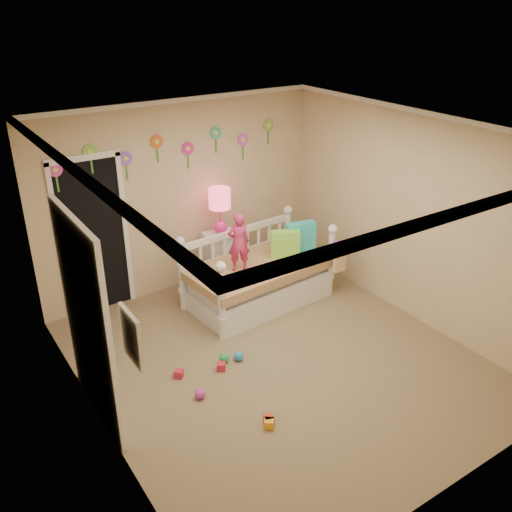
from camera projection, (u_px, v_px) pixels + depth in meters
floor at (278, 360)px, 6.32m from camera, size 4.00×4.50×0.01m
ceiling at (283, 132)px, 5.20m from camera, size 4.00×4.50×0.01m
back_wall at (182, 197)px, 7.45m from camera, size 4.00×0.01×2.60m
left_wall at (90, 313)px, 4.76m from camera, size 0.01×4.50×2.60m
right_wall at (414, 218)px, 6.76m from camera, size 0.01×4.50×2.60m
crown_molding at (283, 135)px, 5.21m from camera, size 4.00×4.50×0.06m
daybed at (258, 267)px, 7.31m from camera, size 1.97×1.16×1.03m
pillow_turquoise at (300, 237)px, 7.54m from camera, size 0.43×0.22×0.41m
pillow_lime at (285, 244)px, 7.39m from camera, size 0.40×0.31×0.36m
child at (239, 242)px, 6.94m from camera, size 0.33×0.27×0.77m
nightstand at (221, 259)px, 7.84m from camera, size 0.50×0.40×0.77m
table_lamp at (220, 204)px, 7.49m from camera, size 0.30×0.30×0.65m
closet_doorway at (93, 236)px, 6.93m from camera, size 0.90×0.04×2.07m
flower_decals at (173, 151)px, 7.12m from camera, size 3.40×0.02×0.50m
mirror_closet at (87, 321)px, 5.11m from camera, size 0.07×1.30×2.10m
wall_picture at (131, 337)px, 3.99m from camera, size 0.05×0.34×0.42m
hanging_bag at (338, 257)px, 7.31m from camera, size 0.20×0.16×0.36m
toy_scatter at (234, 386)px, 5.82m from camera, size 1.00×1.41×0.11m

